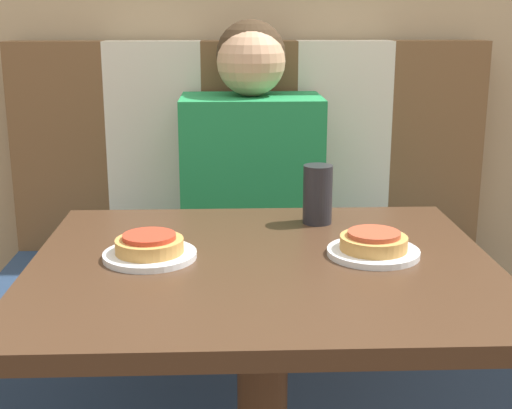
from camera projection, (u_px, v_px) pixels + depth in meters
name	position (u px, v px, depth m)	size (l,w,h in m)	color
booth_seat	(252.00, 343.00, 2.09)	(1.40, 0.48, 0.49)	navy
booth_backrest	(249.00, 146.00, 2.14)	(1.40, 0.10, 0.62)	brown
dining_table	(263.00, 311.00, 1.37)	(0.88, 0.75, 0.73)	#422B1C
person	(251.00, 157.00, 1.95)	(0.38, 0.25, 0.68)	#1E8447
plate_left	(150.00, 255.00, 1.36)	(0.18, 0.18, 0.01)	white
plate_right	(373.00, 252.00, 1.37)	(0.18, 0.18, 0.01)	white
pizza_left	(149.00, 244.00, 1.35)	(0.13, 0.13, 0.04)	#C68E47
pizza_right	(374.00, 241.00, 1.37)	(0.13, 0.13, 0.04)	#C68E47
drinking_cup	(318.00, 194.00, 1.57)	(0.06, 0.06, 0.13)	#232328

